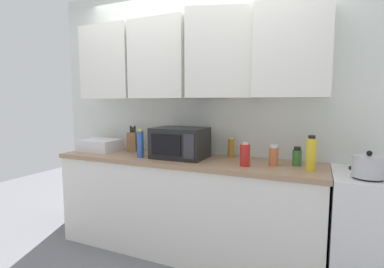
{
  "coord_description": "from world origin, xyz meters",
  "views": [
    {
      "loc": [
        1.12,
        -2.65,
        1.4
      ],
      "look_at": [
        0.06,
        -0.25,
        1.12
      ],
      "focal_mm": 26.67,
      "sensor_mm": 36.0,
      "label": 1
    }
  ],
  "objects_px": {
    "bottle_red_sauce": "(245,155)",
    "bottle_blue_cleaner": "(140,144)",
    "kettle": "(369,166)",
    "knife_block": "(134,141)",
    "bottle_green_oil": "(297,157)",
    "microwave": "(180,143)",
    "bottle_spice_jar": "(274,156)",
    "bottle_yellow_mustard": "(311,154)",
    "dish_rack": "(101,145)",
    "bottle_amber_vinegar": "(231,148)"
  },
  "relations": [
    {
      "from": "knife_block",
      "to": "microwave",
      "type": "bearing_deg",
      "value": -11.56
    },
    {
      "from": "dish_rack",
      "to": "bottle_spice_jar",
      "type": "distance_m",
      "value": 1.79
    },
    {
      "from": "dish_rack",
      "to": "bottle_spice_jar",
      "type": "relative_size",
      "value": 2.21
    },
    {
      "from": "bottle_red_sauce",
      "to": "bottle_spice_jar",
      "type": "xyz_separation_m",
      "value": [
        0.21,
        0.1,
        -0.01
      ]
    },
    {
      "from": "bottle_yellow_mustard",
      "to": "knife_block",
      "type": "bearing_deg",
      "value": 173.57
    },
    {
      "from": "bottle_amber_vinegar",
      "to": "dish_rack",
      "type": "bearing_deg",
      "value": -171.18
    },
    {
      "from": "microwave",
      "to": "bottle_spice_jar",
      "type": "relative_size",
      "value": 2.8
    },
    {
      "from": "kettle",
      "to": "bottle_spice_jar",
      "type": "bearing_deg",
      "value": 166.44
    },
    {
      "from": "microwave",
      "to": "bottle_blue_cleaner",
      "type": "distance_m",
      "value": 0.37
    },
    {
      "from": "microwave",
      "to": "bottle_amber_vinegar",
      "type": "bearing_deg",
      "value": 26.64
    },
    {
      "from": "bottle_yellow_mustard",
      "to": "bottle_blue_cleaner",
      "type": "distance_m",
      "value": 1.47
    },
    {
      "from": "knife_block",
      "to": "bottle_spice_jar",
      "type": "height_order",
      "value": "knife_block"
    },
    {
      "from": "kettle",
      "to": "bottle_yellow_mustard",
      "type": "height_order",
      "value": "bottle_yellow_mustard"
    },
    {
      "from": "bottle_red_sauce",
      "to": "bottle_blue_cleaner",
      "type": "distance_m",
      "value": 0.98
    },
    {
      "from": "bottle_spice_jar",
      "to": "bottle_green_oil",
      "type": "distance_m",
      "value": 0.19
    },
    {
      "from": "bottle_spice_jar",
      "to": "bottle_green_oil",
      "type": "relative_size",
      "value": 1.12
    },
    {
      "from": "bottle_red_sauce",
      "to": "bottle_blue_cleaner",
      "type": "bearing_deg",
      "value": -178.3
    },
    {
      "from": "bottle_yellow_mustard",
      "to": "bottle_red_sauce",
      "type": "bearing_deg",
      "value": -175.6
    },
    {
      "from": "dish_rack",
      "to": "bottle_red_sauce",
      "type": "bearing_deg",
      "value": -3.99
    },
    {
      "from": "knife_block",
      "to": "bottle_yellow_mustard",
      "type": "bearing_deg",
      "value": -6.43
    },
    {
      "from": "bottle_spice_jar",
      "to": "bottle_amber_vinegar",
      "type": "height_order",
      "value": "bottle_amber_vinegar"
    },
    {
      "from": "kettle",
      "to": "bottle_red_sauce",
      "type": "height_order",
      "value": "same"
    },
    {
      "from": "knife_block",
      "to": "bottle_green_oil",
      "type": "height_order",
      "value": "knife_block"
    },
    {
      "from": "knife_block",
      "to": "bottle_red_sauce",
      "type": "xyz_separation_m",
      "value": [
        1.24,
        -0.23,
        -0.01
      ]
    },
    {
      "from": "kettle",
      "to": "bottle_yellow_mustard",
      "type": "distance_m",
      "value": 0.37
    },
    {
      "from": "bottle_yellow_mustard",
      "to": "bottle_spice_jar",
      "type": "height_order",
      "value": "bottle_yellow_mustard"
    },
    {
      "from": "dish_rack",
      "to": "bottle_red_sauce",
      "type": "height_order",
      "value": "bottle_red_sauce"
    },
    {
      "from": "bottle_red_sauce",
      "to": "bottle_green_oil",
      "type": "height_order",
      "value": "bottle_red_sauce"
    },
    {
      "from": "microwave",
      "to": "dish_rack",
      "type": "relative_size",
      "value": 1.26
    },
    {
      "from": "kettle",
      "to": "bottle_amber_vinegar",
      "type": "distance_m",
      "value": 1.12
    },
    {
      "from": "microwave",
      "to": "bottle_yellow_mustard",
      "type": "relative_size",
      "value": 1.8
    },
    {
      "from": "knife_block",
      "to": "bottle_blue_cleaner",
      "type": "height_order",
      "value": "knife_block"
    },
    {
      "from": "knife_block",
      "to": "bottle_blue_cleaner",
      "type": "distance_m",
      "value": 0.37
    },
    {
      "from": "bottle_spice_jar",
      "to": "bottle_amber_vinegar",
      "type": "xyz_separation_m",
      "value": [
        -0.42,
        0.22,
        0.01
      ]
    },
    {
      "from": "kettle",
      "to": "bottle_blue_cleaner",
      "type": "relative_size",
      "value": 0.76
    },
    {
      "from": "bottle_yellow_mustard",
      "to": "bottle_amber_vinegar",
      "type": "distance_m",
      "value": 0.75
    },
    {
      "from": "dish_rack",
      "to": "bottle_yellow_mustard",
      "type": "bearing_deg",
      "value": -2.01
    },
    {
      "from": "microwave",
      "to": "knife_block",
      "type": "bearing_deg",
      "value": 168.44
    },
    {
      "from": "bottle_blue_cleaner",
      "to": "bottle_green_oil",
      "type": "height_order",
      "value": "bottle_blue_cleaner"
    },
    {
      "from": "microwave",
      "to": "dish_rack",
      "type": "distance_m",
      "value": 0.95
    },
    {
      "from": "knife_block",
      "to": "bottle_amber_vinegar",
      "type": "height_order",
      "value": "knife_block"
    },
    {
      "from": "bottle_red_sauce",
      "to": "bottle_amber_vinegar",
      "type": "bearing_deg",
      "value": 122.97
    },
    {
      "from": "kettle",
      "to": "microwave",
      "type": "bearing_deg",
      "value": 173.89
    },
    {
      "from": "bottle_spice_jar",
      "to": "microwave",
      "type": "bearing_deg",
      "value": 179.67
    },
    {
      "from": "kettle",
      "to": "microwave",
      "type": "xyz_separation_m",
      "value": [
        -1.48,
        0.16,
        0.06
      ]
    },
    {
      "from": "bottle_spice_jar",
      "to": "bottle_amber_vinegar",
      "type": "relative_size",
      "value": 0.93
    },
    {
      "from": "bottle_yellow_mustard",
      "to": "bottle_blue_cleaner",
      "type": "height_order",
      "value": "bottle_yellow_mustard"
    },
    {
      "from": "bottle_amber_vinegar",
      "to": "bottle_blue_cleaner",
      "type": "xyz_separation_m",
      "value": [
        -0.77,
        -0.35,
        0.04
      ]
    },
    {
      "from": "microwave",
      "to": "bottle_spice_jar",
      "type": "height_order",
      "value": "microwave"
    },
    {
      "from": "bottle_yellow_mustard",
      "to": "bottle_amber_vinegar",
      "type": "height_order",
      "value": "bottle_yellow_mustard"
    }
  ]
}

